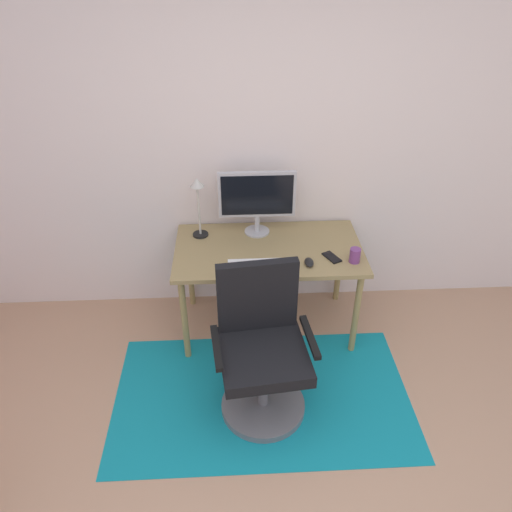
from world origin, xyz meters
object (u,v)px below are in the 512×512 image
at_px(monitor, 257,197).
at_px(coffee_cup, 355,255).
at_px(desk_lamp, 198,198).
at_px(desk, 268,256).
at_px(keyboard, 261,265).
at_px(cell_phone, 332,257).
at_px(office_chair, 262,355).
at_px(computer_mouse, 309,262).

bearing_deg(monitor, coffee_cup, -33.84).
bearing_deg(desk_lamp, monitor, 3.30).
xyz_separation_m(desk, desk_lamp, (-0.48, 0.19, 0.37)).
xyz_separation_m(keyboard, coffee_cup, (0.62, 0.02, 0.04)).
xyz_separation_m(keyboard, cell_phone, (0.48, 0.07, -0.00)).
xyz_separation_m(coffee_cup, office_chair, (-0.64, -0.53, -0.34)).
height_order(desk_lamp, office_chair, desk_lamp).
distance_m(keyboard, cell_phone, 0.48).
height_order(monitor, office_chair, monitor).
bearing_deg(keyboard, desk, 73.05).
bearing_deg(monitor, cell_phone, -37.17).
relative_size(monitor, cell_phone, 3.84).
bearing_deg(coffee_cup, keyboard, -178.23).
xyz_separation_m(computer_mouse, coffee_cup, (0.30, 0.02, 0.03)).
bearing_deg(cell_phone, desk, 133.68).
distance_m(computer_mouse, office_chair, 0.69).
bearing_deg(coffee_cup, computer_mouse, -176.79).
bearing_deg(desk_lamp, office_chair, -67.34).
distance_m(keyboard, desk_lamp, 0.65).
height_order(cell_phone, office_chair, office_chair).
distance_m(cell_phone, desk_lamp, 1.00).
bearing_deg(computer_mouse, office_chair, -123.52).
height_order(keyboard, coffee_cup, coffee_cup).
bearing_deg(keyboard, office_chair, -92.63).
relative_size(computer_mouse, desk_lamp, 0.23).
relative_size(keyboard, computer_mouse, 4.13).
xyz_separation_m(desk_lamp, office_chair, (0.39, -0.92, -0.59)).
xyz_separation_m(computer_mouse, cell_phone, (0.16, 0.07, -0.01)).
relative_size(desk, monitor, 2.41).
height_order(keyboard, office_chair, office_chair).
bearing_deg(monitor, office_chair, -91.34).
bearing_deg(keyboard, computer_mouse, 0.39).
height_order(desk, computer_mouse, computer_mouse).
bearing_deg(computer_mouse, keyboard, -179.61).
distance_m(cell_phone, office_chair, 0.83).
relative_size(desk, cell_phone, 9.24).
height_order(computer_mouse, cell_phone, computer_mouse).
relative_size(coffee_cup, desk_lamp, 0.22).
relative_size(desk_lamp, office_chair, 0.46).
relative_size(computer_mouse, office_chair, 0.11).
height_order(keyboard, cell_phone, keyboard).
distance_m(keyboard, office_chair, 0.59).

